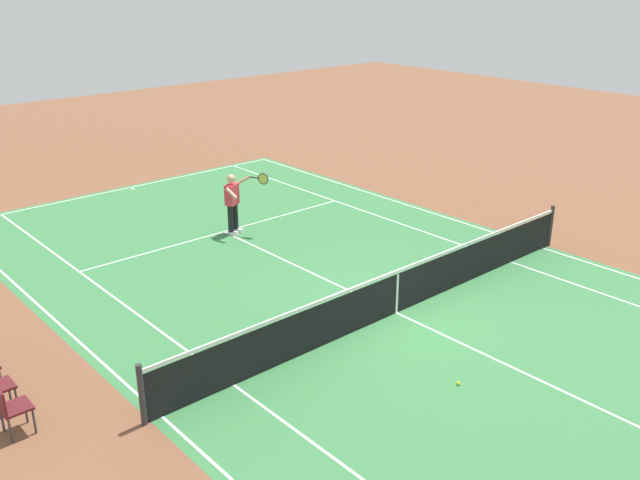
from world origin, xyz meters
The scene contains 7 objects.
ground_plane centered at (0.00, 0.00, 0.00)m, with size 60.00×60.00×0.00m, color brown.
court_slab centered at (0.00, 0.00, 0.00)m, with size 24.20×11.40×0.00m, color #387A42.
court_line_markings centered at (0.00, 0.00, 0.00)m, with size 23.85×11.05×0.01m.
tennis_net centered at (0.00, 0.00, 0.49)m, with size 0.10×11.70×1.08m.
tennis_player_near centered at (6.12, -0.17, 0.93)m, with size 0.92×0.94×1.70m.
tennis_ball centered at (-2.57, 1.18, 0.03)m, with size 0.07×0.07×0.07m, color #CCE01E.
spectator_chair_0 centered at (1.08, 7.44, 0.52)m, with size 0.44×0.44×0.88m.
Camera 1 is at (-8.73, 9.77, 6.71)m, focal length 39.08 mm.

